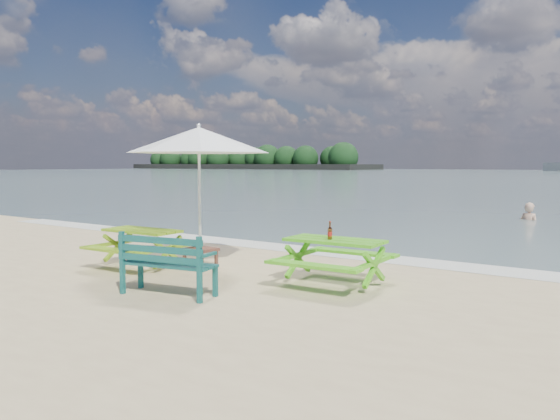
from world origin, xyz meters
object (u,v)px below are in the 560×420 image
Objects in this scene: park_bench at (169,277)px; swimmer at (529,229)px; picnic_table_right at (334,263)px; patio_umbrella at (199,140)px; side_table at (200,257)px; beer_bottle at (330,233)px; picnic_table_left at (142,249)px.

swimmer is at bearing 81.66° from park_bench.
picnic_table_right is 3.34m from patio_umbrella.
side_table is 0.20× the size of patio_umbrella.
picnic_table_right is at bearing 58.85° from beer_bottle.
beer_bottle is at bearing 10.36° from picnic_table_left.
park_bench is at bearing -129.78° from picnic_table_right.
picnic_table_right reaches higher than side_table.
beer_bottle is 0.15× the size of swimmer.
beer_bottle reaches higher than side_table.
park_bench is 14.28m from swimmer.
patio_umbrella is at bearing -63.43° from side_table.
picnic_table_right is 2.49m from park_bench.
beer_bottle is at bearing -92.43° from swimmer.
picnic_table_left is at bearing -169.64° from beer_bottle.
picnic_table_right is 2.74m from side_table.
patio_umbrella reaches higher than beer_bottle.
beer_bottle is at bearing -0.12° from patio_umbrella.
patio_umbrella is (-2.73, -0.07, 1.93)m from picnic_table_right.
patio_umbrella is at bearing 179.88° from beer_bottle.
beer_bottle is (1.55, 1.84, 0.53)m from park_bench.
patio_umbrella reaches higher than park_bench.
beer_bottle is at bearing -0.12° from side_table.
picnic_table_left is 0.59× the size of patio_umbrella.
park_bench is 5.35× the size of beer_bottle.
park_bench reaches higher than picnic_table_left.
beer_bottle is at bearing 49.93° from park_bench.
side_table is at bearing -104.66° from swimmer.
picnic_table_left is 13.54m from swimmer.
beer_bottle reaches higher than picnic_table_left.
picnic_table_left is 3.59m from beer_bottle.
park_bench is 2.95m from patio_umbrella.
patio_umbrella is (-1.14, 1.85, 2.00)m from park_bench.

